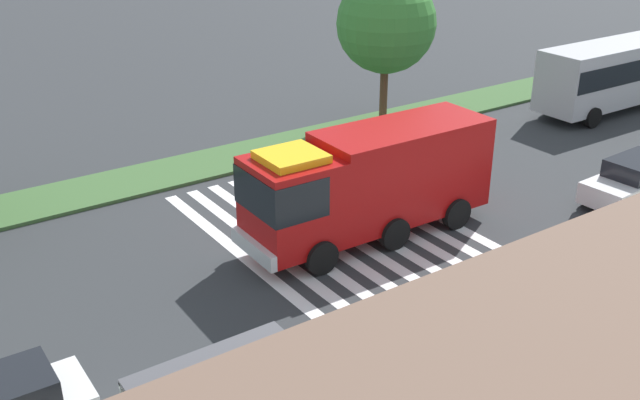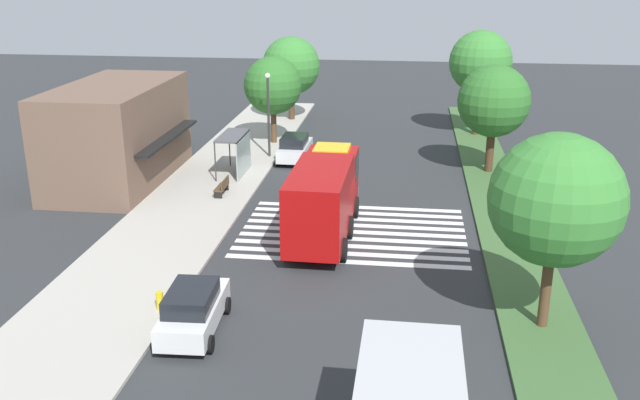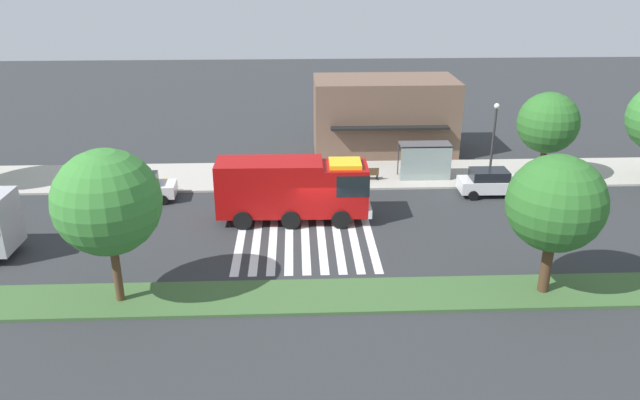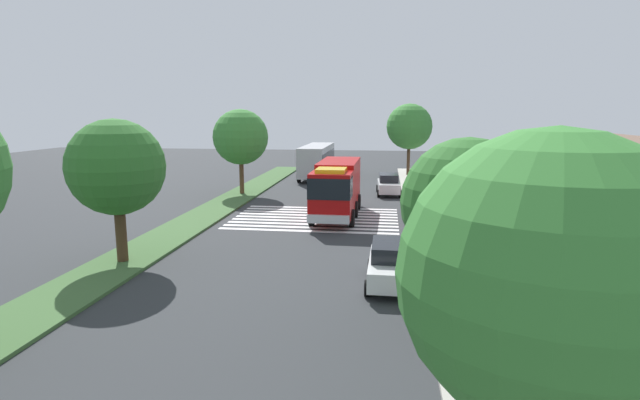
% 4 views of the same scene
% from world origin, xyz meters
% --- Properties ---
extents(ground_plane, '(120.00, 120.00, 0.00)m').
position_xyz_m(ground_plane, '(0.00, 0.00, 0.00)').
color(ground_plane, '#2D3033').
extents(sidewalk, '(60.00, 5.73, 0.14)m').
position_xyz_m(sidewalk, '(0.00, 8.93, 0.07)').
color(sidewalk, '#ADA89E').
rests_on(sidewalk, ground_plane).
extents(median_strip, '(60.00, 3.00, 0.14)m').
position_xyz_m(median_strip, '(0.00, -7.56, 0.07)').
color(median_strip, '#3D6033').
rests_on(median_strip, ground_plane).
extents(crosswalk, '(7.65, 10.91, 0.01)m').
position_xyz_m(crosswalk, '(-0.80, 0.00, 0.01)').
color(crosswalk, silver).
rests_on(crosswalk, ground_plane).
extents(fire_truck, '(9.01, 2.92, 3.70)m').
position_xyz_m(fire_truck, '(-1.25, 1.36, 2.09)').
color(fire_truck, '#A50C0C').
rests_on(fire_truck, ground_plane).
extents(parked_car_west, '(4.34, 2.14, 1.76)m').
position_xyz_m(parked_car_west, '(-11.17, 4.86, 0.90)').
color(parked_car_west, silver).
rests_on(parked_car_west, ground_plane).
extents(parked_car_mid, '(4.24, 2.02, 1.74)m').
position_xyz_m(parked_car_mid, '(11.42, 4.86, 0.89)').
color(parked_car_mid, silver).
rests_on(parked_car_mid, ground_plane).
extents(bus_stop_shelter, '(3.50, 1.40, 2.46)m').
position_xyz_m(bus_stop_shelter, '(7.64, 7.74, 1.89)').
color(bus_stop_shelter, '#4C4C51').
rests_on(bus_stop_shelter, sidewalk).
extents(bench_near_shelter, '(1.60, 0.50, 0.90)m').
position_xyz_m(bench_near_shelter, '(3.64, 7.71, 0.59)').
color(bench_near_shelter, '#4C3823').
rests_on(bench_near_shelter, sidewalk).
extents(street_lamp, '(0.36, 0.36, 5.55)m').
position_xyz_m(street_lamp, '(11.87, 6.66, 3.45)').
color(street_lamp, '#2D2D30').
rests_on(street_lamp, sidewalk).
extents(storefront_building, '(10.88, 6.24, 5.82)m').
position_xyz_m(storefront_building, '(5.69, 14.50, 2.91)').
color(storefront_building, brown).
rests_on(storefront_building, ground_plane).
extents(sidewalk_tree_west, '(4.07, 4.07, 6.13)m').
position_xyz_m(sidewalk_tree_west, '(15.60, 7.06, 4.22)').
color(sidewalk_tree_west, '#513823').
rests_on(sidewalk_tree_west, sidewalk).
extents(sidewalk_tree_center, '(4.66, 4.66, 6.69)m').
position_xyz_m(sidewalk_tree_center, '(23.36, 7.06, 4.48)').
color(sidewalk_tree_center, '#47301E').
rests_on(sidewalk_tree_center, sidewalk).
extents(median_tree_far_west, '(4.64, 4.64, 7.11)m').
position_xyz_m(median_tree_far_west, '(-9.33, -7.56, 4.91)').
color(median_tree_far_west, '#513823').
rests_on(median_tree_far_west, median_strip).
extents(median_tree_west, '(4.38, 4.38, 6.59)m').
position_xyz_m(median_tree_west, '(10.19, -7.56, 4.52)').
color(median_tree_west, '#47301E').
rests_on(median_tree_west, median_strip).
extents(median_tree_center, '(4.58, 4.58, 7.68)m').
position_xyz_m(median_tree_center, '(19.97, -7.56, 5.49)').
color(median_tree_center, '#513823').
rests_on(median_tree_center, median_strip).
extents(fire_hydrant, '(0.28, 0.28, 0.70)m').
position_xyz_m(fire_hydrant, '(-9.91, 6.56, 0.49)').
color(fire_hydrant, gold).
rests_on(fire_hydrant, sidewalk).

